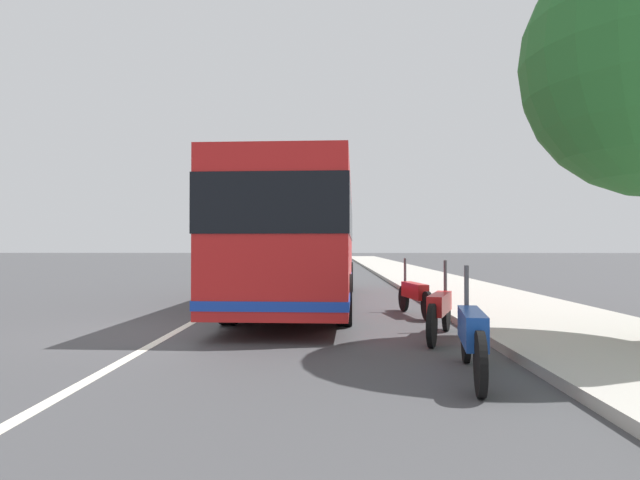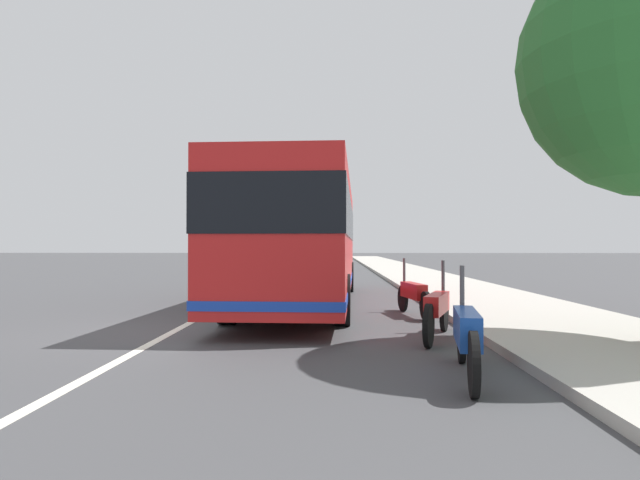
{
  "view_description": "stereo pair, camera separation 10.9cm",
  "coord_description": "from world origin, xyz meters",
  "px_view_note": "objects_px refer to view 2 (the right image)",
  "views": [
    {
      "loc": [
        -9.69,
        -2.77,
        1.54
      ],
      "look_at": [
        6.29,
        -2.47,
        1.72
      ],
      "focal_mm": 30.44,
      "sensor_mm": 36.0,
      "label": 1
    },
    {
      "loc": [
        -9.69,
        -2.88,
        1.54
      ],
      "look_at": [
        6.29,
        -2.47,
        1.72
      ],
      "focal_mm": 30.44,
      "sensor_mm": 36.0,
      "label": 2
    }
  ],
  "objects_px": {
    "coach_bus": "(304,236)",
    "motorcycle_by_tree": "(413,295)",
    "motorcycle_angled": "(467,335)",
    "car_side_street": "(243,261)",
    "car_far_distant": "(330,257)",
    "motorcycle_far_end": "(437,309)"
  },
  "relations": [
    {
      "from": "coach_bus",
      "to": "motorcycle_by_tree",
      "type": "xyz_separation_m",
      "value": [
        -2.38,
        -2.55,
        -1.35
      ]
    },
    {
      "from": "motorcycle_angled",
      "to": "car_side_street",
      "type": "bearing_deg",
      "value": 24.55
    },
    {
      "from": "coach_bus",
      "to": "car_far_distant",
      "type": "relative_size",
      "value": 2.55
    },
    {
      "from": "car_far_distant",
      "to": "car_side_street",
      "type": "bearing_deg",
      "value": 146.28
    },
    {
      "from": "coach_bus",
      "to": "car_far_distant",
      "type": "bearing_deg",
      "value": 1.35
    },
    {
      "from": "motorcycle_angled",
      "to": "motorcycle_by_tree",
      "type": "height_order",
      "value": "motorcycle_angled"
    },
    {
      "from": "coach_bus",
      "to": "car_far_distant",
      "type": "distance_m",
      "value": 24.74
    },
    {
      "from": "motorcycle_angled",
      "to": "motorcycle_far_end",
      "type": "distance_m",
      "value": 2.67
    },
    {
      "from": "car_side_street",
      "to": "motorcycle_by_tree",
      "type": "bearing_deg",
      "value": 21.93
    },
    {
      "from": "car_side_street",
      "to": "car_far_distant",
      "type": "distance_m",
      "value": 9.77
    },
    {
      "from": "motorcycle_angled",
      "to": "motorcycle_by_tree",
      "type": "xyz_separation_m",
      "value": [
        5.64,
        -0.2,
        -0.03
      ]
    },
    {
      "from": "motorcycle_by_tree",
      "to": "car_side_street",
      "type": "height_order",
      "value": "car_side_street"
    },
    {
      "from": "motorcycle_far_end",
      "to": "motorcycle_by_tree",
      "type": "xyz_separation_m",
      "value": [
        2.97,
        -0.04,
        -0.02
      ]
    },
    {
      "from": "motorcycle_by_tree",
      "to": "car_far_distant",
      "type": "distance_m",
      "value": 27.17
    },
    {
      "from": "coach_bus",
      "to": "car_side_street",
      "type": "xyz_separation_m",
      "value": [
        16.24,
        4.36,
        -1.15
      ]
    },
    {
      "from": "motorcycle_far_end",
      "to": "car_side_street",
      "type": "distance_m",
      "value": 22.66
    },
    {
      "from": "coach_bus",
      "to": "motorcycle_angled",
      "type": "height_order",
      "value": "coach_bus"
    },
    {
      "from": "motorcycle_angled",
      "to": "motorcycle_far_end",
      "type": "relative_size",
      "value": 1.03
    },
    {
      "from": "coach_bus",
      "to": "car_side_street",
      "type": "distance_m",
      "value": 16.85
    },
    {
      "from": "coach_bus",
      "to": "motorcycle_far_end",
      "type": "height_order",
      "value": "coach_bus"
    },
    {
      "from": "motorcycle_angled",
      "to": "motorcycle_far_end",
      "type": "bearing_deg",
      "value": 5.63
    },
    {
      "from": "car_side_street",
      "to": "car_far_distant",
      "type": "height_order",
      "value": "car_far_distant"
    }
  ]
}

